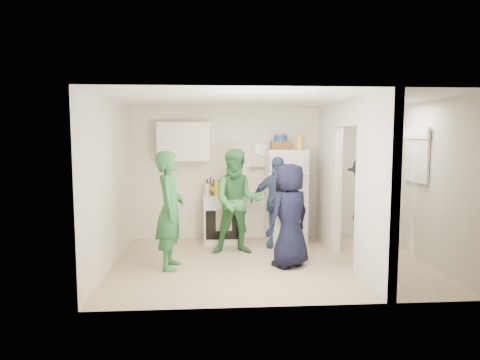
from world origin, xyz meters
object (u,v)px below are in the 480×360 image
(wicker_basket, at_px, (280,145))
(blue_bowl, at_px, (281,138))
(fridge, at_px, (286,196))
(person_green_center, at_px, (237,202))
(stove, at_px, (223,218))
(person_denim, at_px, (277,202))
(yellow_cup_stack_top, at_px, (299,143))
(person_nook, at_px, (366,208))
(person_green_left, at_px, (170,210))
(person_navy, at_px, (290,215))

(wicker_basket, bearing_deg, blue_bowl, 0.00)
(fridge, xyz_separation_m, person_green_center, (-0.94, -0.75, 0.02))
(stove, height_order, person_denim, person_denim)
(yellow_cup_stack_top, height_order, person_nook, yellow_cup_stack_top)
(fridge, height_order, wicker_basket, wicker_basket)
(blue_bowl, relative_size, person_denim, 0.15)
(wicker_basket, relative_size, person_green_left, 0.20)
(person_navy, bearing_deg, blue_bowl, -129.25)
(stove, distance_m, blue_bowl, 1.81)
(stove, relative_size, fridge, 0.51)
(blue_bowl, height_order, person_denim, blue_bowl)
(wicker_basket, height_order, blue_bowl, blue_bowl)
(person_navy, relative_size, person_nook, 0.95)
(blue_bowl, relative_size, person_green_center, 0.14)
(person_nook, bearing_deg, fridge, -135.58)
(stove, distance_m, wicker_basket, 1.71)
(stove, xyz_separation_m, wicker_basket, (1.06, 0.02, 1.34))
(stove, height_order, person_nook, person_nook)
(fridge, relative_size, person_nook, 1.04)
(wicker_basket, relative_size, person_green_center, 0.20)
(person_navy, bearing_deg, person_green_center, -82.14)
(blue_bowl, distance_m, person_denim, 1.20)
(blue_bowl, height_order, yellow_cup_stack_top, blue_bowl)
(person_denim, xyz_separation_m, person_navy, (0.02, -1.14, -0.02))
(fridge, relative_size, person_green_center, 0.98)
(wicker_basket, height_order, person_nook, wicker_basket)
(fridge, relative_size, person_green_left, 0.98)
(person_denim, distance_m, person_navy, 1.15)
(stove, distance_m, person_navy, 1.86)
(fridge, xyz_separation_m, person_navy, (-0.21, -1.53, -0.08))
(wicker_basket, distance_m, person_denim, 1.08)
(wicker_basket, bearing_deg, person_nook, -49.14)
(person_green_left, bearing_deg, person_denim, -54.33)
(yellow_cup_stack_top, distance_m, person_navy, 1.83)
(person_navy, bearing_deg, yellow_cup_stack_top, -141.97)
(stove, bearing_deg, person_green_center, -74.70)
(person_green_center, relative_size, person_nook, 1.06)
(person_green_left, bearing_deg, person_navy, -87.87)
(yellow_cup_stack_top, xyz_separation_m, person_denim, (-0.45, -0.29, -1.03))
(fridge, bearing_deg, person_navy, -97.88)
(person_green_center, height_order, person_navy, person_green_center)
(stove, bearing_deg, person_denim, -24.35)
(wicker_basket, distance_m, person_green_center, 1.48)
(wicker_basket, bearing_deg, fridge, -26.57)
(person_green_center, bearing_deg, wicker_basket, 44.32)
(person_green_left, bearing_deg, person_nook, -82.37)
(yellow_cup_stack_top, distance_m, person_green_center, 1.64)
(blue_bowl, bearing_deg, yellow_cup_stack_top, -25.11)
(fridge, height_order, person_green_center, person_green_center)
(wicker_basket, relative_size, person_navy, 0.23)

